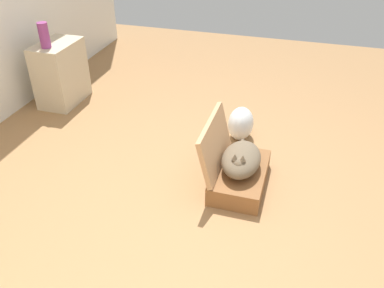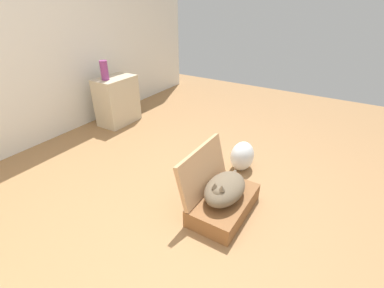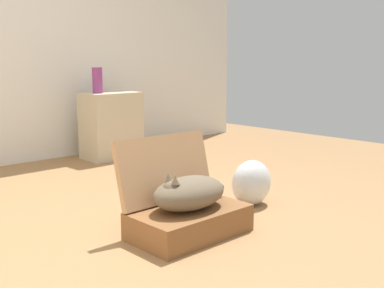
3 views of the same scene
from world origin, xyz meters
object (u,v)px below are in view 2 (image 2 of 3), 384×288
object	(u,v)px
suitcase_base	(224,204)
plastic_bag_white	(242,156)
vase_tall	(104,70)
cat	(225,189)
side_table	(117,101)

from	to	relation	value
suitcase_base	plastic_bag_white	bearing A→B (deg)	10.63
plastic_bag_white	vase_tall	distance (m)	1.97
suitcase_base	plastic_bag_white	distance (m)	0.67
suitcase_base	vase_tall	size ratio (longest dim) A/B	2.65
cat	plastic_bag_white	world-z (taller)	cat
cat	side_table	world-z (taller)	side_table
cat	suitcase_base	bearing A→B (deg)	-4.74
vase_tall	plastic_bag_white	bearing A→B (deg)	-91.84
cat	vase_tall	xyz separation A→B (m)	(0.72, 2.00, 0.50)
cat	plastic_bag_white	distance (m)	0.68
suitcase_base	side_table	distance (m)	2.18
cat	side_table	size ratio (longest dim) A/B	0.84
plastic_bag_white	suitcase_base	bearing A→B (deg)	-169.37
side_table	vase_tall	xyz separation A→B (m)	(-0.13, 0.01, 0.43)
plastic_bag_white	side_table	size ratio (longest dim) A/B	0.47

